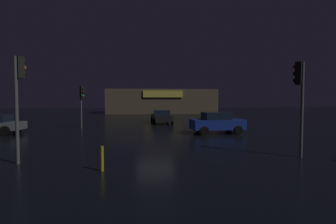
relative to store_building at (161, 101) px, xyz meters
The scene contains 8 objects.
ground_plane 31.78m from the store_building, 95.45° to the right, with size 120.00×120.00×0.00m, color black.
store_building is the anchor object (origin of this frame).
traffic_signal_main 26.95m from the store_building, 109.89° to the right, with size 0.42×0.42×3.71m.
traffic_signal_opposite 39.34m from the store_building, 103.05° to the right, with size 0.41×0.43×4.30m.
traffic_signal_cross_left 38.54m from the store_building, 85.53° to the right, with size 0.41×0.43×4.25m.
car_near 21.31m from the store_building, 94.61° to the right, with size 2.22×4.15×1.42m.
car_far 30.21m from the store_building, 86.68° to the right, with size 4.01×2.18×1.61m.
bollard_kerb_a 40.25m from the store_building, 97.79° to the right, with size 0.12×0.12×0.91m, color gold.
Camera 1 is at (-1.10, -17.87, 2.60)m, focal length 28.12 mm.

